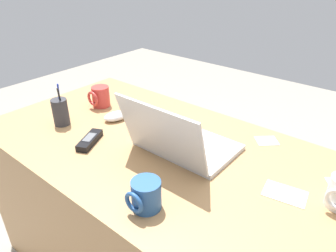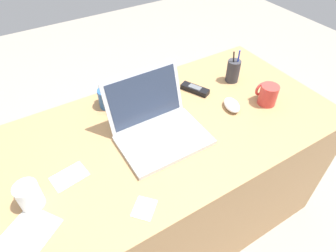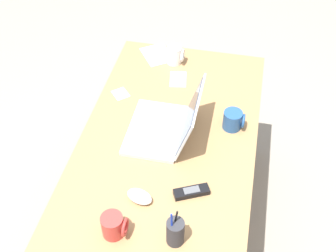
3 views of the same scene
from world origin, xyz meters
The scene contains 12 objects.
ground_plane centered at (0.00, 0.00, 0.00)m, with size 6.00×6.00×0.00m, color gray.
desk centered at (0.00, 0.00, 0.36)m, with size 1.44×0.76×0.72m, color #A87C4F.
laptop centered at (-0.07, -0.02, 0.77)m, with size 0.34×0.31×0.23m.
computer_mouse centered at (0.29, -0.04, 0.74)m, with size 0.06×0.10×0.04m, color white.
coffee_mug_white centered at (-0.17, 0.27, 0.76)m, with size 0.08×0.10×0.09m.
coffee_mug_tall centered at (-0.58, -0.08, 0.77)m, with size 0.08×0.09×0.09m.
coffee_mug_spare centered at (0.45, -0.09, 0.77)m, with size 0.08×0.09×0.09m.
cordless_phone centered at (0.23, 0.15, 0.73)m, with size 0.10×0.14×0.03m.
pen_holder centered at (0.44, 0.13, 0.78)m, with size 0.06×0.06×0.17m.
paper_note_near_laptop centered at (-0.45, -0.03, 0.72)m, with size 0.12×0.08×0.00m, color white.
paper_note_left centered at (-0.63, -0.18, 0.72)m, with size 0.18×0.14×0.00m, color white.
paper_note_right centered at (-0.28, -0.29, 0.72)m, with size 0.08×0.07×0.00m, color white.
Camera 3 is at (1.22, 0.27, 2.11)m, focal length 46.43 mm.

